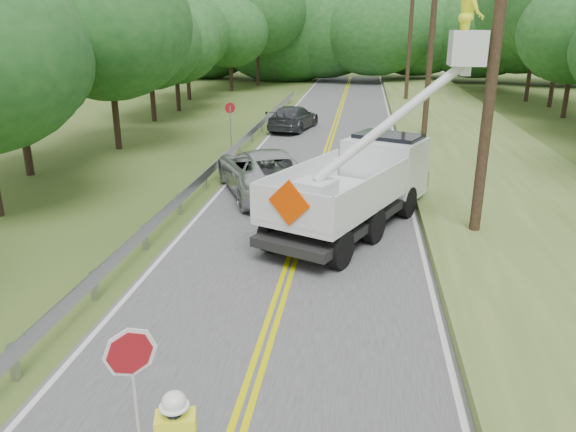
# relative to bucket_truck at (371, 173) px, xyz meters

# --- Properties ---
(road) EXTENTS (7.20, 96.00, 0.03)m
(road) POSITION_rel_bucket_truck_xyz_m (-2.01, 3.91, -1.56)
(road) COLOR #474649
(road) RESTS_ON ground
(guardrail) EXTENTS (0.18, 48.00, 0.77)m
(guardrail) POSITION_rel_bucket_truck_xyz_m (-6.03, 4.82, -1.02)
(guardrail) COLOR #9E9FA7
(guardrail) RESTS_ON ground
(utility_poles) EXTENTS (1.60, 43.30, 10.00)m
(utility_poles) POSITION_rel_bucket_truck_xyz_m (2.99, 6.93, 3.70)
(utility_poles) COLOR black
(utility_poles) RESTS_ON ground
(tall_grass_verge) EXTENTS (7.00, 96.00, 0.30)m
(tall_grass_verge) POSITION_rel_bucket_truck_xyz_m (5.09, 3.91, -1.42)
(tall_grass_verge) COLOR #4F6D2A
(tall_grass_verge) RESTS_ON ground
(treeline_left) EXTENTS (12.01, 58.58, 11.53)m
(treeline_left) POSITION_rel_bucket_truck_xyz_m (-12.45, 20.14, 4.14)
(treeline_left) COLOR #332319
(treeline_left) RESTS_ON ground
(treeline_horizon) EXTENTS (55.67, 14.71, 11.81)m
(treeline_horizon) POSITION_rel_bucket_truck_xyz_m (-2.16, 46.25, 3.93)
(treeline_horizon) COLOR #1C4F20
(treeline_horizon) RESTS_ON ground
(bucket_truck) EXTENTS (5.81, 7.40, 6.91)m
(bucket_truck) POSITION_rel_bucket_truck_xyz_m (0.00, 0.00, 0.00)
(bucket_truck) COLOR black
(bucket_truck) RESTS_ON road
(suv_silver) EXTENTS (4.87, 6.47, 1.63)m
(suv_silver) POSITION_rel_bucket_truck_xyz_m (-3.81, 2.69, -0.73)
(suv_silver) COLOR silver
(suv_silver) RESTS_ON road
(suv_darkgrey) EXTENTS (2.89, 5.08, 1.39)m
(suv_darkgrey) POSITION_rel_bucket_truck_xyz_m (-4.38, 15.65, -0.86)
(suv_darkgrey) COLOR #3D4045
(suv_darkgrey) RESTS_ON road
(stop_sign_permanent) EXTENTS (0.42, 0.35, 2.48)m
(stop_sign_permanent) POSITION_rel_bucket_truck_xyz_m (-6.46, 8.67, 0.07)
(stop_sign_permanent) COLOR #9E9FA7
(stop_sign_permanent) RESTS_ON ground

